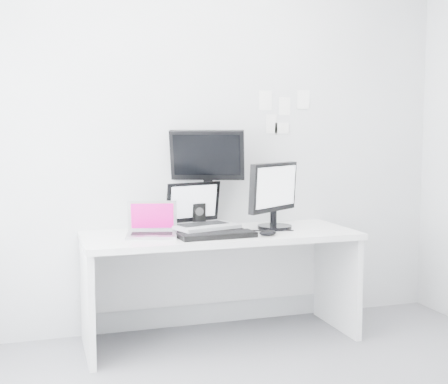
% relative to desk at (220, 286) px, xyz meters
% --- Properties ---
extents(back_wall, '(3.60, 0.00, 3.60)m').
position_rel_desk_xyz_m(back_wall, '(0.00, 0.35, 0.99)').
color(back_wall, silver).
rests_on(back_wall, ground).
extents(desk, '(1.80, 0.70, 0.73)m').
position_rel_desk_xyz_m(desk, '(0.00, 0.00, 0.00)').
color(desk, white).
rests_on(desk, ground).
extents(macbook, '(0.36, 0.30, 0.24)m').
position_rel_desk_xyz_m(macbook, '(-0.47, -0.05, 0.48)').
color(macbook, silver).
rests_on(macbook, desk).
extents(speaker, '(0.10, 0.10, 0.18)m').
position_rel_desk_xyz_m(speaker, '(-0.11, 0.18, 0.46)').
color(speaker, black).
rests_on(speaker, desk).
extents(dell_laptop, '(0.48, 0.42, 0.34)m').
position_rel_desk_xyz_m(dell_laptop, '(-0.11, 0.02, 0.53)').
color(dell_laptop, '#A2A4A9').
rests_on(dell_laptop, desk).
extents(rear_monitor, '(0.54, 0.37, 0.70)m').
position_rel_desk_xyz_m(rear_monitor, '(-0.02, 0.25, 0.71)').
color(rear_monitor, black).
rests_on(rear_monitor, desk).
extents(samsung_monitor, '(0.56, 0.49, 0.47)m').
position_rel_desk_xyz_m(samsung_monitor, '(0.40, 0.03, 0.60)').
color(samsung_monitor, black).
rests_on(samsung_monitor, desk).
extents(keyboard, '(0.49, 0.20, 0.03)m').
position_rel_desk_xyz_m(keyboard, '(-0.08, -0.19, 0.38)').
color(keyboard, black).
rests_on(keyboard, desk).
extents(mouse, '(0.12, 0.08, 0.04)m').
position_rel_desk_xyz_m(mouse, '(0.25, -0.22, 0.38)').
color(mouse, black).
rests_on(mouse, desk).
extents(wall_note_0, '(0.10, 0.00, 0.14)m').
position_rel_desk_xyz_m(wall_note_0, '(0.45, 0.34, 1.26)').
color(wall_note_0, white).
rests_on(wall_note_0, back_wall).
extents(wall_note_1, '(0.09, 0.00, 0.13)m').
position_rel_desk_xyz_m(wall_note_1, '(0.60, 0.34, 1.22)').
color(wall_note_1, white).
rests_on(wall_note_1, back_wall).
extents(wall_note_2, '(0.10, 0.00, 0.14)m').
position_rel_desk_xyz_m(wall_note_2, '(0.75, 0.34, 1.26)').
color(wall_note_2, white).
rests_on(wall_note_2, back_wall).
extents(wall_note_3, '(0.11, 0.00, 0.08)m').
position_rel_desk_xyz_m(wall_note_3, '(0.58, 0.34, 1.05)').
color(wall_note_3, white).
rests_on(wall_note_3, back_wall).
extents(wall_note_4, '(0.09, 0.00, 0.14)m').
position_rel_desk_xyz_m(wall_note_4, '(0.50, 0.34, 1.09)').
color(wall_note_4, white).
rests_on(wall_note_4, back_wall).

